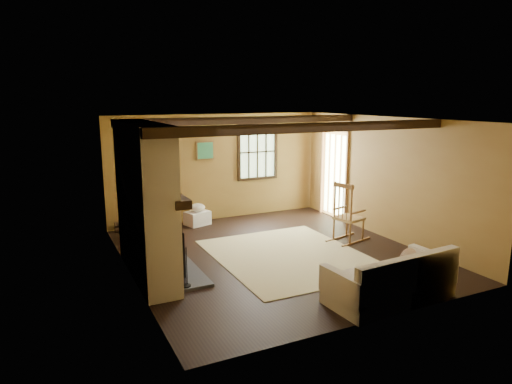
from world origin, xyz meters
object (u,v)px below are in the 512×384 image
rocking_chair (348,216)px  armchair (155,218)px  fireplace (147,207)px  sofa (392,283)px  laundry_basket (197,218)px

rocking_chair → armchair: rocking_chair is taller
fireplace → sofa: (2.79, -2.40, -0.84)m
fireplace → rocking_chair: (3.88, 0.07, -0.61)m
fireplace → laundry_basket: size_ratio=4.80×
sofa → armchair: (-2.24, 4.34, 0.12)m
fireplace → armchair: fireplace is taller
fireplace → rocking_chair: bearing=1.0°
fireplace → laundry_basket: bearing=56.6°
sofa → rocking_chair: bearing=62.6°
rocking_chair → laundry_basket: bearing=29.2°
sofa → laundry_basket: size_ratio=3.74×
sofa → fireplace: bearing=135.7°
rocking_chair → armchair: (-3.33, 1.88, -0.11)m
laundry_basket → armchair: bearing=-155.1°
fireplace → armchair: bearing=74.1°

